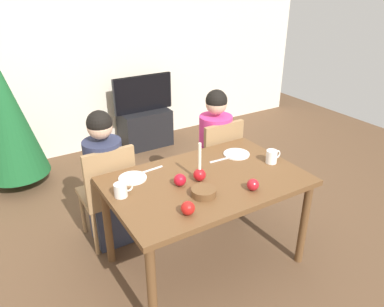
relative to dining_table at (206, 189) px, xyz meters
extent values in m
plane|color=brown|center=(0.00, 0.00, -0.67)|extent=(7.68, 7.68, 0.00)
cube|color=beige|center=(0.00, 2.60, 0.63)|extent=(6.40, 0.10, 2.60)
cube|color=brown|center=(0.00, 0.00, 0.06)|extent=(1.40, 0.90, 0.04)
cylinder|color=brown|center=(-0.64, -0.39, -0.31)|extent=(0.06, 0.06, 0.71)
cylinder|color=brown|center=(0.64, -0.39, -0.31)|extent=(0.06, 0.06, 0.71)
cylinder|color=brown|center=(-0.64, 0.39, -0.31)|extent=(0.06, 0.06, 0.71)
cylinder|color=brown|center=(0.64, 0.39, -0.31)|extent=(0.06, 0.06, 0.71)
cube|color=#99754C|center=(-0.54, 0.69, -0.24)|extent=(0.40, 0.40, 0.04)
cube|color=#99754C|center=(-0.54, 0.51, 0.01)|extent=(0.40, 0.04, 0.45)
cylinder|color=#99754C|center=(-0.37, 0.86, -0.46)|extent=(0.04, 0.04, 0.41)
cylinder|color=#99754C|center=(-0.71, 0.86, -0.46)|extent=(0.04, 0.04, 0.41)
cylinder|color=#99754C|center=(-0.37, 0.52, -0.46)|extent=(0.04, 0.04, 0.41)
cylinder|color=#99754C|center=(-0.71, 0.52, -0.46)|extent=(0.04, 0.04, 0.41)
cube|color=#99754C|center=(0.52, 0.69, -0.24)|extent=(0.40, 0.40, 0.04)
cube|color=#99754C|center=(0.52, 0.51, 0.01)|extent=(0.40, 0.04, 0.45)
cylinder|color=#99754C|center=(0.69, 0.86, -0.46)|extent=(0.04, 0.04, 0.41)
cylinder|color=#99754C|center=(0.35, 0.86, -0.46)|extent=(0.04, 0.04, 0.41)
cylinder|color=#99754C|center=(0.69, 0.52, -0.46)|extent=(0.04, 0.04, 0.41)
cylinder|color=#99754C|center=(0.35, 0.52, -0.46)|extent=(0.04, 0.04, 0.41)
cube|color=#33384C|center=(-0.54, 0.64, -0.44)|extent=(0.28, 0.28, 0.45)
cylinder|color=#282D47|center=(-0.54, 0.64, 0.02)|extent=(0.30, 0.30, 0.48)
sphere|color=tan|center=(-0.54, 0.64, 0.38)|extent=(0.19, 0.19, 0.19)
sphere|color=black|center=(-0.54, 0.64, 0.41)|extent=(0.19, 0.19, 0.19)
cube|color=#33384C|center=(0.52, 0.64, -0.44)|extent=(0.28, 0.28, 0.45)
cylinder|color=#D1337A|center=(0.52, 0.64, 0.02)|extent=(0.30, 0.30, 0.48)
sphere|color=tan|center=(0.52, 0.64, 0.38)|extent=(0.19, 0.19, 0.19)
sphere|color=black|center=(0.52, 0.64, 0.41)|extent=(0.19, 0.19, 0.19)
cube|color=black|center=(0.55, 2.30, -0.43)|extent=(0.64, 0.40, 0.48)
cube|color=black|center=(0.55, 2.30, 0.04)|extent=(0.79, 0.04, 0.46)
cube|color=black|center=(0.55, 2.30, 0.04)|extent=(0.76, 0.05, 0.46)
cylinder|color=brown|center=(-1.06, 2.06, -0.60)|extent=(0.08, 0.08, 0.14)
cone|color=#195628|center=(-1.06, 2.06, 0.10)|extent=(0.65, 0.65, 1.26)
sphere|color=red|center=(-0.05, 0.01, 0.13)|extent=(0.09, 0.09, 0.09)
cylinder|color=#EFE5C6|center=(-0.05, 0.01, 0.27)|extent=(0.02, 0.02, 0.20)
cylinder|color=white|center=(-0.45, 0.28, 0.09)|extent=(0.20, 0.20, 0.01)
cylinder|color=white|center=(0.43, 0.20, 0.09)|extent=(0.21, 0.21, 0.01)
cylinder|color=silver|center=(-0.61, 0.10, 0.13)|extent=(0.09, 0.09, 0.09)
torus|color=silver|center=(-0.55, 0.10, 0.13)|extent=(0.06, 0.01, 0.06)
cylinder|color=white|center=(0.57, -0.05, 0.13)|extent=(0.09, 0.09, 0.10)
torus|color=white|center=(0.63, -0.05, 0.14)|extent=(0.07, 0.01, 0.07)
cube|color=silver|center=(-0.27, 0.33, 0.09)|extent=(0.18, 0.03, 0.01)
cube|color=silver|center=(0.25, 0.19, 0.09)|extent=(0.18, 0.02, 0.01)
cylinder|color=brown|center=(-0.14, -0.17, 0.11)|extent=(0.17, 0.17, 0.05)
sphere|color=#B51814|center=(-0.33, -0.30, 0.13)|extent=(0.09, 0.09, 0.09)
sphere|color=red|center=(-0.21, 0.02, 0.13)|extent=(0.09, 0.09, 0.09)
sphere|color=#B01821|center=(0.19, -0.29, 0.12)|extent=(0.08, 0.08, 0.08)
camera|label=1|loc=(-1.28, -1.91, 1.40)|focal=34.58mm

